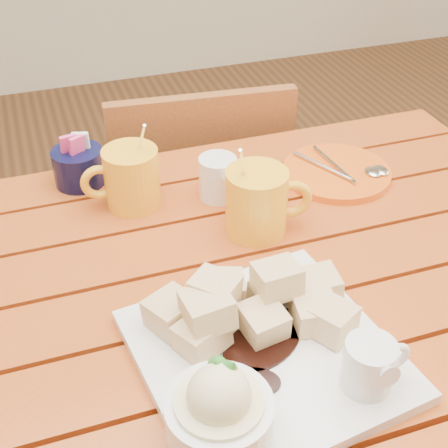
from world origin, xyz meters
name	(u,v)px	position (x,y,z in m)	size (l,w,h in m)	color
table	(212,344)	(0.00, 0.00, 0.64)	(1.20, 0.79, 0.75)	maroon
dessert_plate	(257,353)	(0.01, -0.16, 0.78)	(0.33, 0.33, 0.12)	white
coffee_mug_left	(130,177)	(-0.06, 0.25, 0.80)	(0.13, 0.09, 0.15)	#FEAF20
coffee_mug_right	(258,201)	(0.11, 0.11, 0.80)	(0.14, 0.10, 0.16)	#FEAF20
cream_pitcher	(219,177)	(0.08, 0.22, 0.79)	(0.09, 0.08, 0.08)	white
sugar_caddy	(78,166)	(-0.13, 0.34, 0.78)	(0.09, 0.09, 0.09)	black
orange_saucer	(337,172)	(0.31, 0.21, 0.76)	(0.19, 0.19, 0.02)	orange
chair_far	(197,216)	(0.14, 0.57, 0.46)	(0.42, 0.42, 0.82)	brown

